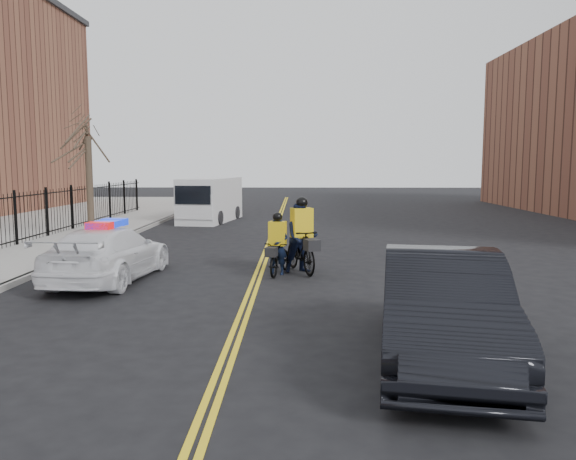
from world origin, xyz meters
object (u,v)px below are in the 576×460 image
(police_cruiser, at_px, (109,254))
(cyclist_far, at_px, (302,243))
(dark_sedan, at_px, (443,307))
(cyclist_near, at_px, (277,253))
(cargo_van, at_px, (210,200))

(police_cruiser, distance_m, cyclist_far, 5.15)
(dark_sedan, bearing_deg, cyclist_near, 121.79)
(cyclist_near, bearing_deg, dark_sedan, -54.16)
(dark_sedan, bearing_deg, cargo_van, 117.59)
(dark_sedan, relative_size, cyclist_near, 2.77)
(dark_sedan, xyz_separation_m, cyclist_far, (-2.12, 7.01, -0.00))
(police_cruiser, bearing_deg, cyclist_near, -162.77)
(police_cruiser, xyz_separation_m, cyclist_far, (5.00, 1.21, 0.12))
(cargo_van, relative_size, cyclist_near, 3.10)
(dark_sedan, relative_size, cyclist_far, 2.34)
(cargo_van, xyz_separation_m, cyclist_far, (4.79, -14.02, -0.28))
(cargo_van, height_order, cyclist_near, cargo_van)
(police_cruiser, bearing_deg, cyclist_far, -161.86)
(cargo_van, height_order, cyclist_far, cargo_van)
(cyclist_near, xyz_separation_m, cyclist_far, (0.67, 0.23, 0.24))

